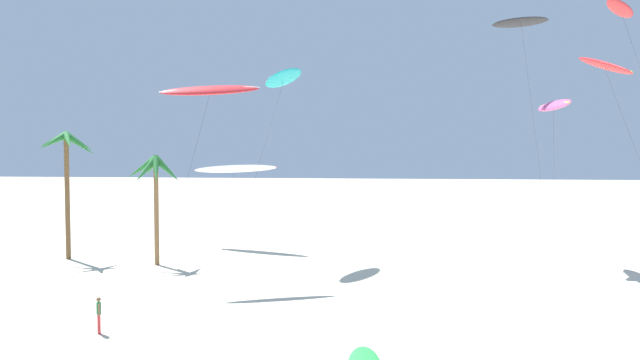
# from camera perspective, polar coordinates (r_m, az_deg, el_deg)

# --- Properties ---
(palm_tree_2) EXTENTS (4.57, 4.30, 9.43)m
(palm_tree_2) POSITION_cam_1_polar(r_m,az_deg,el_deg) (55.70, -19.53, 2.04)
(palm_tree_2) COLOR brown
(palm_tree_2) RESTS_ON ground
(palm_tree_3) EXTENTS (4.22, 4.23, 7.74)m
(palm_tree_3) POSITION_cam_1_polar(r_m,az_deg,el_deg) (51.38, -12.99, 0.34)
(palm_tree_3) COLOR olive
(palm_tree_3) RESTS_ON ground
(flying_kite_0) EXTENTS (1.44, 8.70, 11.73)m
(flying_kite_0) POSITION_cam_1_polar(r_m,az_deg,el_deg) (51.91, 18.08, 5.66)
(flying_kite_0) COLOR #EA5193
(flying_kite_0) RESTS_ON ground
(flying_kite_1) EXTENTS (4.96, 8.24, 14.76)m
(flying_kite_1) POSITION_cam_1_polar(r_m,az_deg,el_deg) (49.62, 21.65, 8.47)
(flying_kite_1) COLOR red
(flying_kite_1) RESTS_ON ground
(flying_kite_2) EXTENTS (4.40, 8.96, 14.50)m
(flying_kite_2) POSITION_cam_1_polar(r_m,az_deg,el_deg) (52.61, -2.87, 8.12)
(flying_kite_2) COLOR #19B2B7
(flying_kite_2) RESTS_ON ground
(flying_kite_3) EXTENTS (6.19, 9.19, 12.52)m
(flying_kite_3) POSITION_cam_1_polar(r_m,az_deg,el_deg) (45.30, -8.71, 7.07)
(flying_kite_3) COLOR red
(flying_kite_3) RESTS_ON ground
(flying_kite_4) EXTENTS (5.75, 5.41, 18.40)m
(flying_kite_4) POSITION_cam_1_polar(r_m,az_deg,el_deg) (56.87, 15.70, 11.98)
(flying_kite_4) COLOR black
(flying_kite_4) RESTS_ON ground
(flying_kite_5) EXTENTS (7.90, 5.19, 7.03)m
(flying_kite_5) POSITION_cam_1_polar(r_m,az_deg,el_deg) (58.78, -6.83, 0.89)
(flying_kite_5) COLOR white
(flying_kite_5) RESTS_ON ground
(flying_kite_7) EXTENTS (5.44, 12.78, 19.58)m
(flying_kite_7) POSITION_cam_1_polar(r_m,az_deg,el_deg) (61.89, 22.79, 12.44)
(flying_kite_7) COLOR red
(flying_kite_7) RESTS_ON ground
(person_mid_field) EXTENTS (0.31, 0.47, 1.69)m
(person_mid_field) POSITION_cam_1_polar(r_m,az_deg,el_deg) (34.75, -17.18, -10.11)
(person_mid_field) COLOR red
(person_mid_field) RESTS_ON ground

